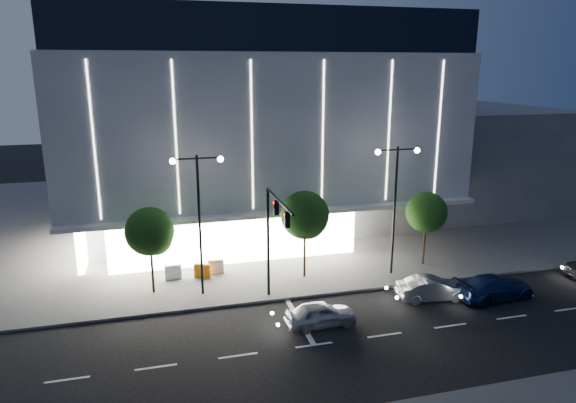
% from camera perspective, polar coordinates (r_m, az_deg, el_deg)
% --- Properties ---
extents(ground, '(160.00, 160.00, 0.00)m').
position_cam_1_polar(ground, '(28.58, -1.99, -14.69)').
color(ground, black).
rests_on(ground, ground).
extents(sidewalk_museum, '(70.00, 40.00, 0.15)m').
position_cam_1_polar(sidewalk_museum, '(51.34, -2.51, -1.05)').
color(sidewalk_museum, '#474747').
rests_on(sidewalk_museum, ground).
extents(museum, '(30.00, 25.80, 18.00)m').
position_cam_1_polar(museum, '(47.59, -4.60, 8.95)').
color(museum, '#4C4C51').
rests_on(museum, ground).
extents(annex_building, '(16.00, 20.00, 10.00)m').
position_cam_1_polar(annex_building, '(58.32, 18.11, 5.10)').
color(annex_building, '#4C4C51').
rests_on(annex_building, ground).
extents(traffic_mast, '(0.33, 5.89, 7.07)m').
position_cam_1_polar(traffic_mast, '(29.76, -1.63, -2.89)').
color(traffic_mast, black).
rests_on(traffic_mast, ground).
extents(street_lamp_west, '(3.16, 0.36, 9.00)m').
position_cam_1_polar(street_lamp_west, '(31.44, -9.88, -0.38)').
color(street_lamp_west, black).
rests_on(street_lamp_west, ground).
extents(street_lamp_east, '(3.16, 0.36, 9.00)m').
position_cam_1_polar(street_lamp_east, '(34.94, 11.86, 1.05)').
color(street_lamp_east, black).
rests_on(street_lamp_east, ground).
extents(tree_left, '(3.02, 3.02, 5.72)m').
position_cam_1_polar(tree_left, '(32.88, -15.06, -3.50)').
color(tree_left, black).
rests_on(tree_left, ground).
extents(tree_mid, '(3.25, 3.25, 6.15)m').
position_cam_1_polar(tree_mid, '(34.11, 1.92, -1.79)').
color(tree_mid, black).
rests_on(tree_mid, ground).
extents(tree_right, '(2.91, 2.91, 5.51)m').
position_cam_1_polar(tree_right, '(37.73, 15.12, -1.39)').
color(tree_right, black).
rests_on(tree_right, ground).
extents(car_lead, '(4.09, 1.78, 1.37)m').
position_cam_1_polar(car_lead, '(29.33, 3.66, -12.37)').
color(car_lead, '#A7ABAF').
rests_on(car_lead, ground).
extents(car_second, '(4.51, 2.00, 1.44)m').
position_cam_1_polar(car_second, '(33.46, 15.74, -9.30)').
color(car_second, gray).
rests_on(car_second, ground).
extents(car_third, '(5.32, 2.51, 1.50)m').
position_cam_1_polar(car_third, '(34.82, 21.97, -8.83)').
color(car_third, navy).
rests_on(car_third, ground).
extents(barrier_a, '(1.11, 0.67, 1.00)m').
position_cam_1_polar(barrier_a, '(35.50, -9.51, -7.63)').
color(barrier_a, '#D0660B').
rests_on(barrier_a, sidewalk_museum).
extents(barrier_b, '(1.10, 0.27, 1.00)m').
position_cam_1_polar(barrier_b, '(35.69, -12.65, -7.67)').
color(barrier_b, white).
rests_on(barrier_b, sidewalk_museum).
extents(barrier_d, '(1.11, 0.31, 1.00)m').
position_cam_1_polar(barrier_d, '(36.09, -8.03, -7.19)').
color(barrier_d, silver).
rests_on(barrier_d, sidewalk_museum).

